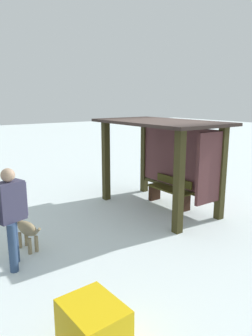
{
  "coord_description": "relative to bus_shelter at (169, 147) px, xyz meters",
  "views": [
    {
      "loc": [
        5.77,
        -5.18,
        2.75
      ],
      "look_at": [
        -0.4,
        -0.72,
        1.08
      ],
      "focal_mm": 33.41,
      "sensor_mm": 36.0,
      "label": 1
    }
  ],
  "objects": [
    {
      "name": "bus_shelter",
      "position": [
        0.0,
        0.0,
        0.0
      ],
      "size": [
        3.33,
        1.91,
        2.25
      ],
      "color": "#332F15",
      "rests_on": "ground"
    },
    {
      "name": "bench_left_inside",
      "position": [
        -0.12,
        0.18,
        -1.25
      ],
      "size": [
        1.33,
        0.4,
        0.74
      ],
      "color": "#423E14",
      "rests_on": "ground"
    },
    {
      "name": "grit_bin",
      "position": [
        3.11,
        -4.0,
        -1.28
      ],
      "size": [
        0.72,
        0.59,
        0.64
      ],
      "primitive_type": "cube",
      "rotation": [
        0.0,
        0.0,
        0.04
      ],
      "color": "yellow",
      "rests_on": "ground"
    },
    {
      "name": "dog",
      "position": [
        0.16,
        -3.73,
        -1.2
      ],
      "size": [
        0.89,
        0.32,
        0.57
      ],
      "color": "#92805C",
      "rests_on": "ground"
    },
    {
      "name": "ground_plane",
      "position": [
        -0.12,
        -0.23,
        -1.6
      ],
      "size": [
        60.0,
        60.0,
        0.0
      ],
      "primitive_type": "plane",
      "color": "white"
    },
    {
      "name": "person_walking",
      "position": [
        0.67,
        -4.11,
        -0.6
      ],
      "size": [
        0.47,
        0.63,
        1.7
      ],
      "color": "#3B3954",
      "rests_on": "ground"
    }
  ]
}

